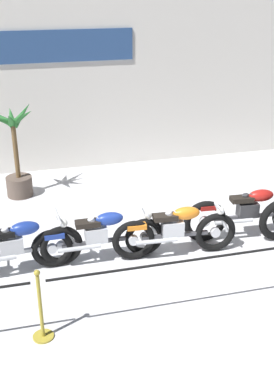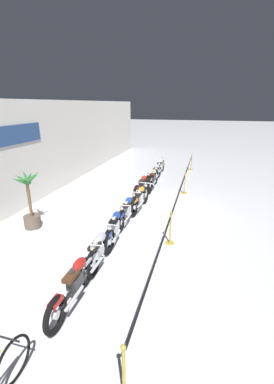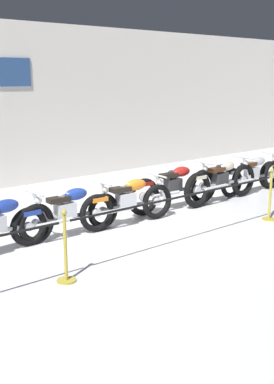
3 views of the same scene
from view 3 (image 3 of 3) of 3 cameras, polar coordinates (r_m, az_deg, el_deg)
ground_plane at (r=9.15m, az=1.22°, el=-4.49°), size 120.00×120.00×0.00m
back_wall at (r=13.04m, az=-13.81°, el=9.93°), size 28.00×0.29×4.20m
motorcycle_blue_3 at (r=8.74m, az=-8.14°, el=-2.41°), size 2.24×0.62×0.92m
motorcycle_orange_4 at (r=9.32m, az=-1.00°, el=-1.17°), size 2.15×0.62×0.94m
motorcycle_red_5 at (r=10.47m, az=4.52°, el=0.52°), size 2.48×0.62×0.97m
motorcycle_cream_6 at (r=11.25m, az=10.00°, el=1.26°), size 2.43×0.62×0.98m
motorcycle_silver_7 at (r=12.31m, az=13.61°, el=2.05°), size 2.32×0.62×0.94m
stanchion_far_left at (r=7.24m, az=-2.15°, el=-3.03°), size 14.06×0.28×1.05m
stanchion_mid_left at (r=6.87m, az=-8.45°, el=-7.69°), size 0.28×0.28×1.05m
stanchion_mid_right at (r=10.05m, az=15.46°, el=-1.23°), size 0.28×0.28×1.05m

